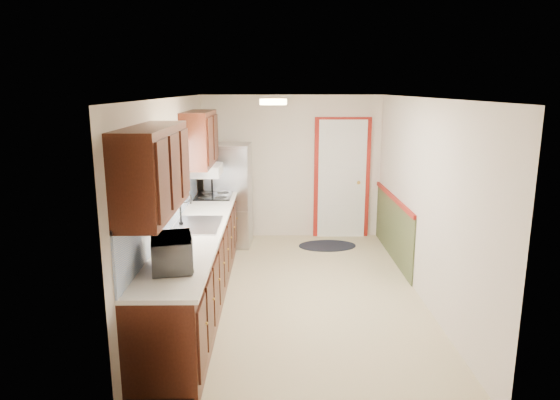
{
  "coord_description": "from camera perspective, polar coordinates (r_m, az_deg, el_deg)",
  "views": [
    {
      "loc": [
        -0.29,
        -5.82,
        2.52
      ],
      "look_at": [
        -0.22,
        0.21,
        1.15
      ],
      "focal_mm": 32.0,
      "sensor_mm": 36.0,
      "label": 1
    }
  ],
  "objects": [
    {
      "name": "cooktop",
      "position": [
        7.45,
        -7.58,
        0.5
      ],
      "size": [
        0.53,
        0.63,
        0.02
      ],
      "primitive_type": "cube",
      "color": "black",
      "rests_on": "kitchen_run"
    },
    {
      "name": "room_shell",
      "position": [
        5.98,
        2.14,
        0.02
      ],
      "size": [
        3.2,
        5.2,
        2.52
      ],
      "color": "#BEB086",
      "rests_on": "ground"
    },
    {
      "name": "back_wall_trim",
      "position": [
        8.3,
        8.26,
        1.3
      ],
      "size": [
        1.12,
        2.3,
        2.08
      ],
      "color": "maroon",
      "rests_on": "ground"
    },
    {
      "name": "rug",
      "position": [
        8.17,
        5.42,
        -5.21
      ],
      "size": [
        0.96,
        0.66,
        0.01
      ],
      "primitive_type": "ellipsoid",
      "rotation": [
        0.0,
        0.0,
        0.06
      ],
      "color": "black",
      "rests_on": "ground"
    },
    {
      "name": "microwave",
      "position": [
        4.54,
        -12.26,
        -5.5
      ],
      "size": [
        0.4,
        0.57,
        0.35
      ],
      "primitive_type": "imported",
      "rotation": [
        0.0,
        0.0,
        1.8
      ],
      "color": "white",
      "rests_on": "kitchen_run"
    },
    {
      "name": "refrigerator",
      "position": [
        8.09,
        -5.82,
        0.59
      ],
      "size": [
        0.72,
        0.71,
        1.65
      ],
      "rotation": [
        0.0,
        0.0,
        -0.06
      ],
      "color": "#B7B7BC",
      "rests_on": "ground"
    },
    {
      "name": "kitchen_run",
      "position": [
        5.87,
        -9.93,
        -4.36
      ],
      "size": [
        0.63,
        4.0,
        2.2
      ],
      "color": "#36150C",
      "rests_on": "ground"
    },
    {
      "name": "ceiling_fixture",
      "position": [
        5.63,
        -0.78,
        11.15
      ],
      "size": [
        0.3,
        0.3,
        0.06
      ],
      "primitive_type": "cylinder",
      "color": "#FFD88C",
      "rests_on": "room_shell"
    }
  ]
}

